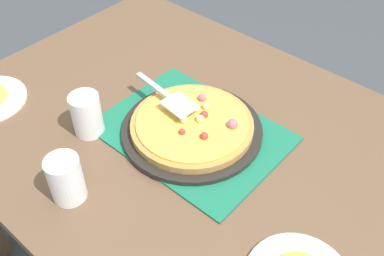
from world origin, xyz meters
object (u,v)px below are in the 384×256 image
object	(u,v)px
pizza_server	(168,96)
cup_near	(66,179)
pizza_pan	(192,130)
pizza	(192,124)
cup_far	(87,114)

from	to	relation	value
pizza_server	cup_near	bearing A→B (deg)	93.05
pizza_pan	cup_near	xyz separation A→B (m)	(0.08, 0.35, 0.05)
pizza	cup_far	size ratio (longest dim) A/B	2.75
pizza_pan	pizza	xyz separation A→B (m)	(-0.00, -0.00, 0.02)
pizza_server	pizza	bearing A→B (deg)	173.62
pizza_pan	cup_near	distance (m)	0.36
cup_near	pizza_server	distance (m)	0.36
pizza	pizza_server	distance (m)	0.10
pizza_pan	pizza_server	xyz separation A→B (m)	(0.10, -0.01, 0.06)
cup_near	pizza_server	size ratio (longest dim) A/B	0.51
pizza_pan	cup_near	world-z (taller)	cup_near
cup_near	pizza	bearing A→B (deg)	-102.60
cup_near	cup_far	xyz separation A→B (m)	(0.14, -0.17, 0.00)
pizza	cup_near	xyz separation A→B (m)	(0.08, 0.35, 0.03)
pizza_pan	cup_far	distance (m)	0.28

